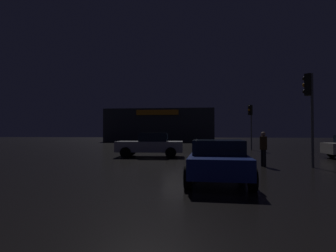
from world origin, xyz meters
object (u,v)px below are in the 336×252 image
(traffic_signal_main, at_px, (309,98))
(car_far, at_px, (151,145))
(traffic_signal_opposite, at_px, (250,116))
(car_crossing, at_px, (218,160))
(store_building, at_px, (160,125))
(pedestrian, at_px, (263,146))

(traffic_signal_main, height_order, car_far, traffic_signal_main)
(traffic_signal_opposite, distance_m, car_far, 11.01)
(traffic_signal_opposite, relative_size, car_crossing, 1.04)
(store_building, bearing_deg, car_crossing, -79.17)
(store_building, height_order, traffic_signal_main, store_building)
(traffic_signal_main, distance_m, traffic_signal_opposite, 11.66)
(traffic_signal_opposite, distance_m, pedestrian, 11.89)
(car_crossing, bearing_deg, pedestrian, 59.24)
(traffic_signal_main, xyz_separation_m, traffic_signal_opposite, (-0.41, 11.65, -0.16))
(traffic_signal_opposite, xyz_separation_m, pedestrian, (-1.67, -11.58, -2.13))
(traffic_signal_main, xyz_separation_m, car_far, (-8.29, 4.32, -2.45))
(store_building, bearing_deg, car_far, -83.33)
(traffic_signal_main, relative_size, car_far, 0.99)
(store_building, relative_size, traffic_signal_main, 4.20)
(traffic_signal_main, height_order, traffic_signal_opposite, traffic_signal_main)
(car_far, height_order, pedestrian, pedestrian)
(store_building, relative_size, car_far, 4.17)
(traffic_signal_main, height_order, pedestrian, traffic_signal_main)
(traffic_signal_main, bearing_deg, car_crossing, -138.23)
(store_building, relative_size, pedestrian, 11.13)
(store_building, bearing_deg, traffic_signal_opposite, -62.45)
(car_far, xyz_separation_m, pedestrian, (6.21, -4.24, 0.16))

